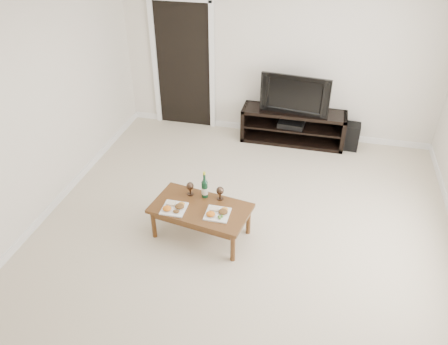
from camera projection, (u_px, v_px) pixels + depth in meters
The scene contains 14 objects.
floor at pixel (241, 239), 5.20m from camera, with size 5.50×5.50×0.00m, color beige.
back_wall at pixel (279, 57), 6.71m from camera, with size 5.00×0.04×2.60m, color silver.
ceiling at pixel (248, 11), 3.74m from camera, with size 5.00×5.50×0.04m, color white.
doorway at pixel (184, 67), 7.14m from camera, with size 0.90×0.02×2.05m, color black.
media_console at pixel (293, 126), 7.00m from camera, with size 1.63×0.45×0.55m, color black.
television at pixel (296, 93), 6.67m from camera, with size 1.06×0.14×0.61m, color black.
av_receiver at pixel (291, 124), 6.97m from camera, with size 0.40×0.30×0.08m, color black.
subwoofer at pixel (350, 136), 6.88m from camera, with size 0.27×0.27×0.41m, color black.
coffee_table at pixel (201, 221), 5.15m from camera, with size 1.13×0.61×0.42m, color brown.
plate_left at pixel (174, 207), 4.98m from camera, with size 0.27×0.27×0.07m, color white.
plate_right at pixel (217, 212), 4.89m from camera, with size 0.27×0.27×0.07m, color white.
wine_bottle at pixel (205, 185), 5.10m from camera, with size 0.07×0.07×0.35m, color #0E351E.
goblet_left at pixel (190, 189), 5.19m from camera, with size 0.09×0.09×0.17m, color #3A291F, non-canonical shape.
goblet_right at pixel (220, 193), 5.11m from camera, with size 0.09×0.09×0.17m, color #3A291F, non-canonical shape.
Camera 1 is at (0.71, -3.82, 3.54)m, focal length 35.00 mm.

